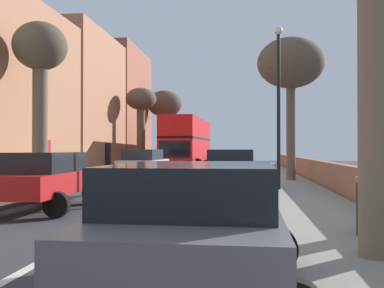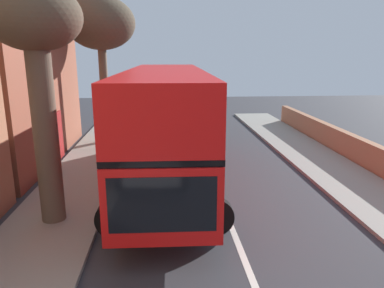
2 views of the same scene
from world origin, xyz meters
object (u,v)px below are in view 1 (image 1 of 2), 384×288
(street_tree_left_2, at_px, (165,105))
(street_tree_left_4, at_px, (40,59))
(parked_car_silver_left_3, at_px, (144,162))
(street_tree_left_0, at_px, (141,106))
(street_tree_right_3, at_px, (291,65))
(parked_car_grey_right_0, at_px, (196,221))
(litter_bin_right, at_px, (371,206))
(parked_car_blue_right_5, at_px, (232,168))
(parked_car_red_left_2, at_px, (44,177))
(double_decker_bus, at_px, (187,140))
(lamppost_right, at_px, (279,94))

(street_tree_left_2, height_order, street_tree_left_4, street_tree_left_2)
(parked_car_silver_left_3, bearing_deg, street_tree_left_0, 104.56)
(street_tree_left_0, height_order, street_tree_right_3, street_tree_right_3)
(street_tree_left_4, bearing_deg, street_tree_left_2, 89.25)
(parked_car_grey_right_0, relative_size, litter_bin_right, 3.80)
(parked_car_blue_right_5, height_order, street_tree_left_0, street_tree_left_0)
(parked_car_red_left_2, relative_size, parked_car_blue_right_5, 1.11)
(parked_car_red_left_2, distance_m, parked_car_silver_left_3, 11.92)
(parked_car_grey_right_0, bearing_deg, double_decker_bus, 97.81)
(parked_car_red_left_2, xyz_separation_m, street_tree_left_2, (-2.27, 30.26, 5.01))
(street_tree_left_2, height_order, lamppost_right, street_tree_left_2)
(litter_bin_right, bearing_deg, street_tree_left_2, 106.71)
(double_decker_bus, relative_size, lamppost_right, 1.80)
(double_decker_bus, height_order, parked_car_grey_right_0, double_decker_bus)
(street_tree_left_0, bearing_deg, street_tree_right_3, -44.82)
(parked_car_red_left_2, xyz_separation_m, street_tree_left_0, (-2.38, 21.06, 4.03))
(parked_car_blue_right_5, bearing_deg, lamppost_right, 2.51)
(street_tree_left_2, xyz_separation_m, street_tree_right_3, (10.04, -19.29, -0.04))
(double_decker_bus, distance_m, parked_car_silver_left_3, 12.13)
(parked_car_grey_right_0, relative_size, parked_car_silver_left_3, 0.87)
(double_decker_bus, bearing_deg, lamppost_right, -71.74)
(parked_car_grey_right_0, relative_size, street_tree_left_2, 0.56)
(parked_car_grey_right_0, distance_m, parked_car_red_left_2, 8.35)
(double_decker_bus, xyz_separation_m, street_tree_left_0, (-3.17, -2.88, 2.59))
(litter_bin_right, bearing_deg, parked_car_red_left_2, 157.30)
(parked_car_grey_right_0, height_order, street_tree_left_0, street_tree_left_0)
(parked_car_blue_right_5, height_order, lamppost_right, lamppost_right)
(street_tree_left_0, relative_size, lamppost_right, 0.98)
(parked_car_blue_right_5, xyz_separation_m, street_tree_right_3, (2.78, 5.29, 4.94))
(parked_car_blue_right_5, xyz_separation_m, street_tree_left_0, (-7.37, 15.38, 4.01))
(street_tree_left_0, distance_m, street_tree_left_4, 16.00)
(street_tree_left_2, relative_size, lamppost_right, 1.14)
(street_tree_left_2, relative_size, street_tree_right_3, 1.00)
(parked_car_silver_left_3, relative_size, street_tree_left_0, 0.75)
(street_tree_left_0, bearing_deg, lamppost_right, -59.06)
(parked_car_silver_left_3, height_order, street_tree_right_3, street_tree_right_3)
(double_decker_bus, height_order, street_tree_left_2, street_tree_left_2)
(parked_car_silver_left_3, distance_m, street_tree_right_3, 9.27)
(street_tree_left_0, relative_size, street_tree_right_3, 0.86)
(parked_car_silver_left_3, height_order, litter_bin_right, parked_car_silver_left_3)
(street_tree_left_2, bearing_deg, parked_car_blue_right_5, -73.54)
(street_tree_left_4, bearing_deg, street_tree_left_0, 89.22)
(street_tree_left_2, distance_m, street_tree_left_4, 25.21)
(parked_car_grey_right_0, bearing_deg, parked_car_silver_left_3, 105.04)
(double_decker_bus, xyz_separation_m, street_tree_left_2, (-3.06, 6.32, 3.57))
(street_tree_right_3, bearing_deg, parked_car_grey_right_0, -98.95)
(parked_car_red_left_2, xyz_separation_m, street_tree_left_4, (-2.59, 5.06, 4.34))
(street_tree_right_3, relative_size, lamppost_right, 1.13)
(double_decker_bus, height_order, litter_bin_right, double_decker_bus)
(parked_car_red_left_2, bearing_deg, street_tree_left_0, 96.44)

